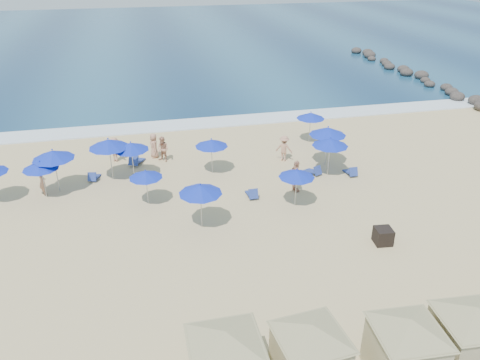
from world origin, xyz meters
name	(u,v)px	position (x,y,z in m)	size (l,w,h in m)	color
ground	(248,227)	(0.00, 0.00, 0.00)	(160.00, 160.00, 0.00)	tan
ocean	(162,37)	(0.00, 55.00, 0.03)	(160.00, 80.00, 0.06)	navy
surf_line	(201,123)	(0.00, 15.50, 0.04)	(160.00, 2.50, 0.08)	white
rock_jetty	(412,74)	(24.01, 24.90, 0.36)	(2.56, 26.66, 0.96)	#2B2623
trash_bin	(383,236)	(5.84, -2.79, 0.39)	(0.78, 0.78, 0.78)	black
cabana_0	(226,355)	(-2.98, -9.25, 1.62)	(4.50, 4.50, 2.82)	tan
cabana_1	(310,347)	(-0.35, -9.44, 1.54)	(4.26, 4.26, 2.68)	tan
cabana_2	(407,341)	(2.66, -9.91, 1.55)	(4.29, 4.29, 2.70)	tan
cabana_3	(471,329)	(4.95, -9.90, 1.55)	(4.30, 4.30, 2.70)	tan
umbrella_1	(40,165)	(-10.26, 5.59, 1.92)	(1.95, 1.95, 2.21)	#A5A8AD
umbrella_2	(53,155)	(-9.61, 6.10, 2.27)	(2.30, 2.30, 2.62)	#A5A8AD
umbrella_3	(146,174)	(-4.74, 3.51, 1.77)	(1.79, 1.79, 2.04)	#A5A8AD
umbrella_4	(108,143)	(-6.66, 7.03, 2.30)	(2.33, 2.33, 2.65)	#A5A8AD
umbrella_5	(131,146)	(-5.41, 6.90, 2.05)	(2.08, 2.08, 2.37)	#A5A8AD
umbrella_6	(200,189)	(-2.25, 0.56, 2.11)	(2.13, 2.13, 2.43)	#A5A8AD
umbrella_7	(211,143)	(-0.68, 6.58, 1.97)	(1.99, 1.99, 2.27)	#A5A8AD
umbrella_8	(297,174)	(2.99, 1.58, 1.89)	(1.92, 1.92, 2.18)	#A5A8AD
umbrella_9	(311,116)	(6.95, 10.06, 1.96)	(1.98, 1.98, 2.25)	#A5A8AD
umbrella_10	(328,131)	(6.57, 6.12, 2.27)	(2.30, 2.30, 2.62)	#A5A8AD
umbrella_11	(330,142)	(6.16, 4.72, 2.14)	(2.16, 2.16, 2.46)	#A5A8AD
beach_chair_1	(94,177)	(-7.77, 7.14, 0.21)	(0.74, 1.20, 0.62)	navy
beach_chair_2	(136,160)	(-5.24, 8.85, 0.27)	(1.15, 1.54, 0.77)	navy
beach_chair_3	(252,194)	(0.94, 2.95, 0.22)	(0.54, 1.18, 0.64)	navy
beach_chair_4	(314,171)	(5.37, 4.95, 0.22)	(0.93, 1.28, 0.64)	navy
beach_chair_5	(351,172)	(7.54, 4.33, 0.22)	(0.52, 1.16, 0.64)	navy
beachgoer_0	(42,181)	(-10.41, 5.94, 0.79)	(0.57, 0.38, 1.57)	tan
beachgoer_1	(163,149)	(-3.47, 8.96, 0.83)	(0.81, 0.63, 1.67)	tan
beachgoer_2	(296,176)	(3.52, 3.09, 0.94)	(1.11, 0.46, 1.89)	tan
beachgoer_3	(284,148)	(4.18, 7.33, 0.85)	(1.10, 0.63, 1.71)	tan
beachgoer_4	(154,146)	(-4.00, 9.75, 0.82)	(0.80, 0.52, 1.65)	tan
beachgoer_5	(115,150)	(-6.49, 9.66, 0.81)	(1.05, 0.60, 1.62)	tan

